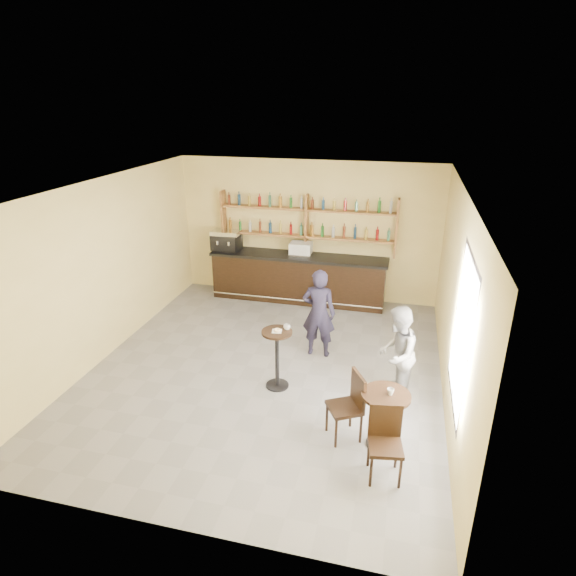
% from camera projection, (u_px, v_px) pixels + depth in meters
% --- Properties ---
extents(floor, '(7.00, 7.00, 0.00)m').
position_uv_depth(floor, '(266.00, 369.00, 8.54)').
color(floor, slate).
rests_on(floor, ground).
extents(ceiling, '(7.00, 7.00, 0.00)m').
position_uv_depth(ceiling, '(263.00, 188.00, 7.33)').
color(ceiling, white).
rests_on(ceiling, wall_back).
extents(wall_back, '(7.00, 0.00, 7.00)m').
position_uv_depth(wall_back, '(308.00, 231.00, 11.08)').
color(wall_back, '#F5DE8B').
rests_on(wall_back, floor).
extents(wall_front, '(7.00, 0.00, 7.00)m').
position_uv_depth(wall_front, '(165.00, 411.00, 4.79)').
color(wall_front, '#F5DE8B').
rests_on(wall_front, floor).
extents(wall_left, '(0.00, 7.00, 7.00)m').
position_uv_depth(wall_left, '(104.00, 270.00, 8.60)').
color(wall_left, '#F5DE8B').
rests_on(wall_left, floor).
extents(wall_right, '(0.00, 7.00, 7.00)m').
position_uv_depth(wall_right, '(455.00, 303.00, 7.27)').
color(wall_right, '#F5DE8B').
rests_on(wall_right, floor).
extents(window_pane, '(0.00, 2.00, 2.00)m').
position_uv_depth(window_pane, '(462.00, 332.00, 6.15)').
color(window_pane, white).
rests_on(window_pane, wall_right).
extents(window_frame, '(0.04, 1.70, 2.10)m').
position_uv_depth(window_frame, '(462.00, 332.00, 6.15)').
color(window_frame, black).
rests_on(window_frame, wall_right).
extents(shelf_unit, '(4.00, 0.26, 1.40)m').
position_uv_depth(shelf_unit, '(307.00, 223.00, 10.89)').
color(shelf_unit, brown).
rests_on(shelf_unit, wall_back).
extents(liquor_bottles, '(3.68, 0.10, 1.00)m').
position_uv_depth(liquor_bottles, '(307.00, 216.00, 10.82)').
color(liquor_bottles, '#8C5919').
rests_on(liquor_bottles, shelf_unit).
extents(bar_counter, '(4.08, 0.80, 1.10)m').
position_uv_depth(bar_counter, '(298.00, 278.00, 11.19)').
color(bar_counter, black).
rests_on(bar_counter, floor).
extents(espresso_machine, '(0.69, 0.49, 0.47)m').
position_uv_depth(espresso_machine, '(226.00, 240.00, 11.28)').
color(espresso_machine, black).
rests_on(espresso_machine, bar_counter).
extents(pastry_case, '(0.54, 0.46, 0.30)m').
position_uv_depth(pastry_case, '(301.00, 249.00, 10.92)').
color(pastry_case, silver).
rests_on(pastry_case, bar_counter).
extents(pedestal_table, '(0.65, 0.65, 1.02)m').
position_uv_depth(pedestal_table, '(277.00, 359.00, 7.84)').
color(pedestal_table, black).
rests_on(pedestal_table, floor).
extents(napkin, '(0.18, 0.18, 0.00)m').
position_uv_depth(napkin, '(277.00, 331.00, 7.65)').
color(napkin, white).
rests_on(napkin, pedestal_table).
extents(donut, '(0.13, 0.13, 0.04)m').
position_uv_depth(donut, '(277.00, 330.00, 7.63)').
color(donut, '#E5A853').
rests_on(donut, napkin).
extents(cup_pedestal, '(0.14, 0.14, 0.09)m').
position_uv_depth(cup_pedestal, '(287.00, 327.00, 7.69)').
color(cup_pedestal, white).
rests_on(cup_pedestal, pedestal_table).
extents(man_main, '(0.62, 0.41, 1.68)m').
position_uv_depth(man_main, '(319.00, 313.00, 8.71)').
color(man_main, black).
rests_on(man_main, floor).
extents(cafe_table, '(0.81, 0.81, 0.84)m').
position_uv_depth(cafe_table, '(384.00, 420.00, 6.53)').
color(cafe_table, black).
rests_on(cafe_table, floor).
extents(cup_cafe, '(0.12, 0.12, 0.09)m').
position_uv_depth(cup_cafe, '(390.00, 392.00, 6.35)').
color(cup_cafe, white).
rests_on(cup_cafe, cafe_table).
extents(chair_west, '(0.59, 0.59, 1.00)m').
position_uv_depth(chair_west, '(344.00, 407.00, 6.67)').
color(chair_west, black).
rests_on(chair_west, floor).
extents(chair_south, '(0.48, 0.48, 0.96)m').
position_uv_depth(chair_south, '(386.00, 446.00, 5.96)').
color(chair_south, black).
rests_on(chair_south, floor).
extents(patron_second, '(0.71, 0.85, 1.57)m').
position_uv_depth(patron_second, '(397.00, 354.00, 7.46)').
color(patron_second, gray).
rests_on(patron_second, floor).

